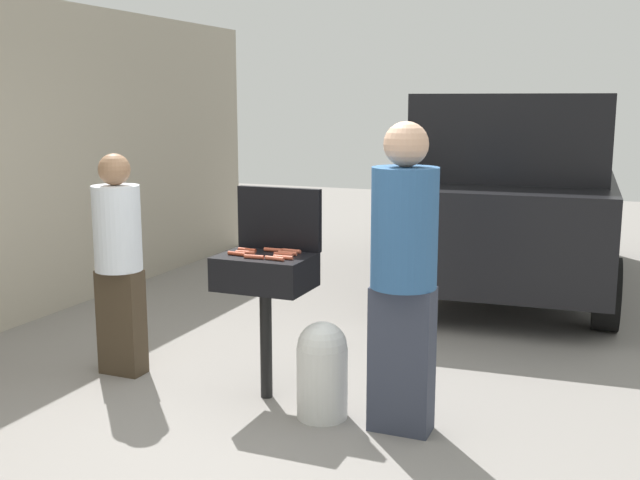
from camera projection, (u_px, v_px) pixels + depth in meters
name	position (u px, v px, depth m)	size (l,w,h in m)	color
ground_plane	(268.00, 416.00, 4.82)	(24.00, 24.00, 0.00)	gray
house_wall_side	(4.00, 163.00, 6.60)	(0.24, 8.00, 2.86)	#B2A893
bbq_grill	(265.00, 277.00, 4.98)	(0.60, 0.44, 0.97)	black
grill_lid_open	(279.00, 219.00, 5.11)	(0.60, 0.05, 0.42)	black
hot_dog_0	(254.00, 257.00, 4.84)	(0.03, 0.03, 0.13)	#B74C33
hot_dog_1	(283.00, 257.00, 4.82)	(0.03, 0.03, 0.13)	#C6593D
hot_dog_2	(237.00, 254.00, 4.94)	(0.03, 0.03, 0.13)	#AD4228
hot_dog_3	(245.00, 253.00, 4.97)	(0.03, 0.03, 0.13)	#C6593D
hot_dog_4	(288.00, 253.00, 4.95)	(0.03, 0.03, 0.13)	#C6593D
hot_dog_5	(275.00, 258.00, 4.79)	(0.03, 0.03, 0.13)	#C6593D
hot_dog_6	(284.00, 254.00, 4.91)	(0.03, 0.03, 0.13)	#B74C33
hot_dog_7	(273.00, 250.00, 5.06)	(0.03, 0.03, 0.13)	#B74C33
hot_dog_8	(247.00, 250.00, 5.06)	(0.03, 0.03, 0.13)	#AD4228
hot_dog_9	(292.00, 251.00, 5.03)	(0.03, 0.03, 0.13)	#C6593D
propane_tank	(322.00, 368.00, 4.75)	(0.32, 0.32, 0.62)	silver
person_left	(118.00, 256.00, 5.42)	(0.34, 0.34, 1.60)	#3F3323
person_right	(404.00, 268.00, 4.43)	(0.39, 0.39, 1.85)	#333847
parked_minivan	(517.00, 190.00, 8.10)	(2.25, 4.51, 2.02)	black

